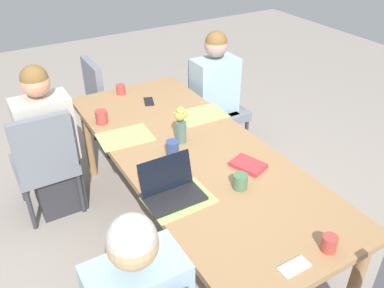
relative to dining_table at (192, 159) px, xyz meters
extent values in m
plane|color=gray|center=(0.00, 0.00, -0.67)|extent=(10.00, 10.00, 0.00)
cube|color=#9E754C|center=(0.00, 0.00, 0.05)|extent=(2.35, 0.95, 0.04)
cylinder|color=#9E754C|center=(-1.10, -0.39, -0.32)|extent=(0.07, 0.07, 0.70)
cylinder|color=#9E754C|center=(1.10, -0.39, -0.32)|extent=(0.07, 0.07, 0.70)
cylinder|color=#9E754C|center=(1.10, 0.39, -0.32)|extent=(0.07, 0.07, 0.70)
cube|color=slate|center=(0.84, 0.81, -0.26)|extent=(0.44, 0.44, 0.08)
cube|color=slate|center=(0.65, 0.81, 0.00)|extent=(0.06, 0.42, 0.45)
cylinder|color=#333338|center=(1.03, 1.00, -0.49)|extent=(0.04, 0.04, 0.37)
cylinder|color=#333338|center=(1.03, 0.62, -0.49)|extent=(0.04, 0.04, 0.37)
cylinder|color=#333338|center=(0.65, 1.00, -0.49)|extent=(0.04, 0.04, 0.37)
cylinder|color=#333338|center=(0.65, 0.62, -0.49)|extent=(0.04, 0.04, 0.37)
cube|color=#2D2D33|center=(0.84, 0.75, -0.45)|extent=(0.36, 0.34, 0.45)
cube|color=#B7B2A8|center=(0.84, 0.75, 0.03)|extent=(0.24, 0.40, 0.50)
sphere|color=tan|center=(0.84, 0.75, 0.40)|extent=(0.20, 0.20, 0.20)
sphere|color=brown|center=(0.84, 0.75, 0.43)|extent=(0.19, 0.19, 0.19)
sphere|color=tan|center=(-0.88, 0.77, 0.40)|extent=(0.20, 0.20, 0.20)
sphere|color=beige|center=(-0.88, 0.77, 0.43)|extent=(0.19, 0.19, 0.19)
cube|color=slate|center=(0.87, -0.81, -0.26)|extent=(0.44, 0.44, 0.08)
cube|color=slate|center=(1.06, -0.81, 0.00)|extent=(0.06, 0.42, 0.45)
cylinder|color=#333338|center=(0.68, -1.00, -0.49)|extent=(0.04, 0.04, 0.37)
cylinder|color=#333338|center=(0.68, -0.62, -0.49)|extent=(0.04, 0.04, 0.37)
cylinder|color=#333338|center=(1.06, -1.00, -0.49)|extent=(0.04, 0.04, 0.37)
cylinder|color=#333338|center=(1.06, -0.62, -0.49)|extent=(0.04, 0.04, 0.37)
cube|color=#2D2D33|center=(0.87, -0.75, -0.45)|extent=(0.36, 0.34, 0.45)
cube|color=#99B7CC|center=(0.87, -0.75, 0.03)|extent=(0.24, 0.40, 0.50)
sphere|color=tan|center=(0.87, -0.75, 0.40)|extent=(0.20, 0.20, 0.20)
sphere|color=brown|center=(0.87, -0.75, 0.43)|extent=(0.19, 0.19, 0.19)
cube|color=slate|center=(1.48, -0.01, -0.26)|extent=(0.44, 0.44, 0.08)
cube|color=slate|center=(1.48, 0.18, 0.00)|extent=(0.42, 0.06, 0.45)
cylinder|color=#333338|center=(1.67, -0.20, -0.49)|extent=(0.04, 0.04, 0.37)
cylinder|color=#333338|center=(1.29, -0.20, -0.49)|extent=(0.04, 0.04, 0.37)
cylinder|color=#333338|center=(1.67, 0.18, -0.49)|extent=(0.04, 0.04, 0.37)
cylinder|color=#333338|center=(1.29, 0.18, -0.49)|extent=(0.04, 0.04, 0.37)
cylinder|color=#4C6B60|center=(0.13, 0.01, 0.14)|extent=(0.07, 0.07, 0.15)
sphere|color=gold|center=(0.15, 0.01, 0.27)|extent=(0.06, 0.06, 0.06)
cylinder|color=#477A3D|center=(0.15, 0.01, 0.24)|extent=(0.01, 0.01, 0.05)
sphere|color=gold|center=(0.13, 0.01, 0.27)|extent=(0.07, 0.07, 0.07)
cylinder|color=#477A3D|center=(0.13, 0.01, 0.24)|extent=(0.01, 0.01, 0.05)
sphere|color=gold|center=(0.13, 0.01, 0.30)|extent=(0.06, 0.06, 0.06)
cylinder|color=#477A3D|center=(0.13, 0.01, 0.26)|extent=(0.01, 0.01, 0.08)
sphere|color=gold|center=(0.13, -0.01, 0.28)|extent=(0.06, 0.06, 0.06)
cylinder|color=#477A3D|center=(0.13, -0.01, 0.25)|extent=(0.01, 0.01, 0.06)
cube|color=#9EBC66|center=(0.38, 0.31, 0.07)|extent=(0.28, 0.38, 0.00)
cube|color=#9EBC66|center=(-0.39, 0.31, 0.07)|extent=(0.27, 0.37, 0.00)
cube|color=#9EBC66|center=(0.39, -0.31, 0.07)|extent=(0.28, 0.37, 0.00)
cube|color=black|center=(-0.37, 0.33, 0.08)|extent=(0.22, 0.32, 0.02)
cube|color=black|center=(-0.28, 0.33, 0.19)|extent=(0.06, 0.31, 0.20)
cylinder|color=#33477A|center=(0.02, 0.13, 0.12)|extent=(0.08, 0.08, 0.10)
cylinder|color=#AD3D38|center=(0.65, 0.38, 0.12)|extent=(0.09, 0.09, 0.10)
cylinder|color=#AD3D38|center=(-1.07, -0.12, 0.11)|extent=(0.07, 0.07, 0.08)
cylinder|color=#AD3D38|center=(1.06, 0.07, 0.11)|extent=(0.08, 0.08, 0.08)
cylinder|color=#47704C|center=(-0.48, -0.04, 0.11)|extent=(0.08, 0.08, 0.09)
cube|color=#B73338|center=(-0.34, -0.20, 0.08)|extent=(0.24, 0.20, 0.03)
cube|color=black|center=(0.80, -0.06, 0.07)|extent=(0.17, 0.12, 0.01)
cube|color=silver|center=(-1.07, 0.09, 0.07)|extent=(0.07, 0.15, 0.01)
camera|label=1|loc=(-1.91, 1.12, 1.51)|focal=37.66mm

